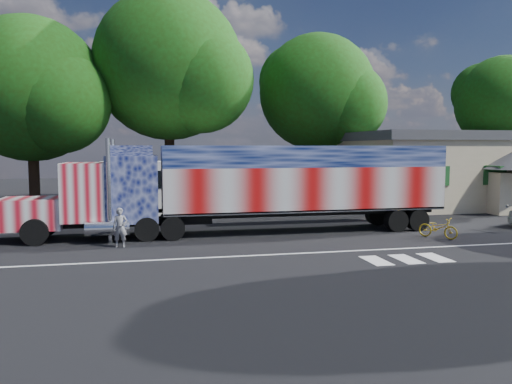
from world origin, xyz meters
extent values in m
plane|color=black|center=(0.00, 0.00, 0.00)|extent=(100.00, 100.00, 0.00)
cube|color=silver|center=(0.00, -3.00, 0.01)|extent=(30.00, 0.15, 0.01)
cube|color=silver|center=(2.80, -4.80, 0.01)|extent=(0.70, 1.60, 0.01)
cube|color=silver|center=(4.00, -4.80, 0.01)|extent=(0.70, 1.60, 0.01)
cube|color=silver|center=(5.20, -4.80, 0.01)|extent=(0.70, 1.60, 0.01)
cube|color=black|center=(-7.03, 2.07, 0.72)|extent=(9.26, 1.03, 0.31)
cube|color=pink|center=(-10.33, 2.07, 1.23)|extent=(2.67, 2.26, 1.34)
cube|color=pink|center=(-8.06, 2.07, 2.16)|extent=(1.85, 2.57, 2.57)
cube|color=black|center=(-8.94, 2.07, 2.62)|extent=(0.06, 2.16, 0.93)
cube|color=#48518A|center=(-6.01, 2.07, 2.26)|extent=(2.26, 2.57, 2.98)
cube|color=#48518A|center=(-6.01, 2.07, 3.96)|extent=(1.85, 2.47, 0.51)
cylinder|color=silver|center=(-6.93, 3.43, 2.26)|extent=(0.21, 0.21, 4.52)
cylinder|color=silver|center=(-6.93, 0.71, 2.26)|extent=(0.21, 0.21, 4.52)
cylinder|color=silver|center=(-7.03, 3.41, 0.67)|extent=(1.85, 0.68, 0.68)
cylinder|color=silver|center=(-7.03, 0.73, 0.67)|extent=(1.85, 0.68, 0.68)
cylinder|color=black|center=(-10.02, 0.94, 0.57)|extent=(1.13, 0.36, 1.13)
cylinder|color=black|center=(-10.02, 3.20, 0.57)|extent=(1.13, 0.36, 1.13)
cylinder|color=black|center=(-5.39, 0.99, 0.53)|extent=(1.07, 0.57, 1.07)
cylinder|color=black|center=(-5.39, 3.15, 0.53)|extent=(1.07, 0.57, 1.07)
cylinder|color=black|center=(-4.26, 0.99, 0.53)|extent=(1.07, 0.57, 1.07)
cylinder|color=black|center=(-4.26, 3.15, 0.53)|extent=(1.07, 0.57, 1.07)
cube|color=black|center=(2.22, 2.07, 0.98)|extent=(13.37, 1.13, 0.31)
cube|color=#D47575|center=(2.22, 2.07, 2.16)|extent=(13.78, 2.67, 2.06)
cube|color=#3F4E88|center=(2.22, 2.07, 3.70)|extent=(13.78, 2.67, 1.03)
cube|color=silver|center=(2.22, 2.07, 1.13)|extent=(13.78, 2.67, 0.12)
cube|color=silver|center=(9.13, 2.07, 2.67)|extent=(0.04, 2.57, 2.98)
cylinder|color=black|center=(6.64, 0.99, 0.53)|extent=(1.07, 0.57, 1.07)
cylinder|color=black|center=(6.64, 3.15, 0.53)|extent=(1.07, 0.57, 1.07)
cylinder|color=black|center=(7.77, 0.99, 0.53)|extent=(1.07, 0.57, 1.07)
cylinder|color=black|center=(7.77, 3.15, 0.53)|extent=(1.07, 0.57, 1.07)
cube|color=white|center=(-2.42, 9.43, 1.65)|extent=(11.31, 2.45, 3.30)
cube|color=black|center=(-2.42, 9.43, 2.26)|extent=(10.93, 2.51, 1.04)
cube|color=black|center=(-2.42, 9.43, 0.42)|extent=(11.31, 2.45, 0.24)
cube|color=black|center=(-8.07, 9.43, 1.79)|extent=(0.06, 2.17, 1.32)
cylinder|color=black|center=(-6.66, 8.26, 0.47)|extent=(0.94, 0.28, 0.94)
cylinder|color=black|center=(-6.66, 10.61, 0.47)|extent=(0.94, 0.28, 0.94)
cylinder|color=black|center=(0.41, 8.26, 0.47)|extent=(0.94, 0.28, 0.94)
cylinder|color=black|center=(0.41, 10.61, 0.47)|extent=(0.94, 0.28, 0.94)
cylinder|color=black|center=(1.26, 8.26, 0.47)|extent=(0.94, 0.28, 0.94)
cylinder|color=black|center=(1.26, 10.61, 0.47)|extent=(0.94, 0.28, 0.94)
cube|color=beige|center=(20.00, 11.00, 2.30)|extent=(22.00, 10.00, 4.60)
cube|color=#46464B|center=(20.00, 11.00, 4.90)|extent=(22.40, 10.40, 0.60)
cube|color=#1E5926|center=(12.00, 5.96, 2.40)|extent=(1.60, 0.08, 1.20)
cube|color=#1E5926|center=(16.00, 5.96, 2.40)|extent=(1.60, 0.08, 1.20)
imported|color=slate|center=(-6.46, -0.26, 0.82)|extent=(0.62, 0.43, 1.65)
imported|color=gold|center=(7.61, -1.14, 0.47)|extent=(1.56, 1.83, 0.95)
cylinder|color=black|center=(-12.85, 14.82, 3.21)|extent=(0.70, 0.70, 6.41)
sphere|color=#1A4E12|center=(-12.85, 14.82, 8.02)|extent=(9.65, 9.65, 9.65)
sphere|color=#1A4E12|center=(-10.92, 13.37, 7.10)|extent=(6.75, 6.75, 6.75)
sphere|color=#1A4E12|center=(-14.29, 16.27, 8.93)|extent=(6.27, 6.27, 6.27)
cylinder|color=black|center=(24.41, 16.13, 3.19)|extent=(0.70, 0.70, 6.37)
sphere|color=#1A4E12|center=(24.41, 16.13, 7.97)|extent=(7.88, 7.88, 7.88)
sphere|color=#1A4E12|center=(23.22, 17.31, 8.88)|extent=(5.12, 5.12, 5.12)
cylinder|color=black|center=(7.80, 16.28, 3.38)|extent=(0.70, 0.70, 6.76)
sphere|color=#1A4E12|center=(7.80, 16.28, 8.45)|extent=(9.05, 9.05, 9.05)
sphere|color=#1A4E12|center=(9.61, 14.92, 7.49)|extent=(6.34, 6.34, 6.34)
sphere|color=#1A4E12|center=(6.44, 17.64, 9.42)|extent=(5.88, 5.88, 5.88)
cylinder|color=black|center=(-3.73, 15.27, 3.98)|extent=(0.70, 0.70, 7.96)
sphere|color=#1A4E12|center=(-3.73, 15.27, 9.95)|extent=(10.59, 10.59, 10.59)
sphere|color=#1A4E12|center=(-1.61, 13.68, 8.82)|extent=(7.41, 7.41, 7.41)
sphere|color=#1A4E12|center=(-5.32, 16.86, 11.09)|extent=(6.88, 6.88, 6.88)
camera|label=1|loc=(-5.30, -21.37, 4.11)|focal=35.00mm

